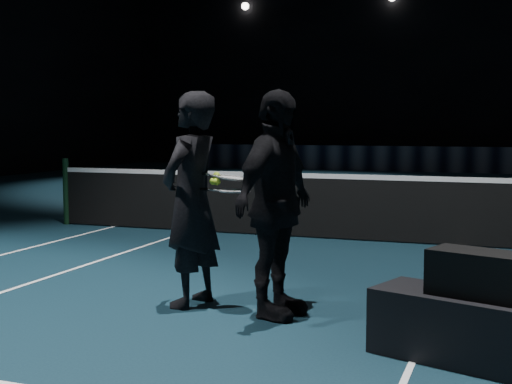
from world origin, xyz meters
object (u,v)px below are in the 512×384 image
racket_lower (234,191)px  tennis_balls (215,180)px  player_a (191,199)px  player_b (275,204)px  racket_bag (489,275)px  racket_upper (232,178)px  player_bench (487,332)px

racket_lower → tennis_balls: (-0.19, 0.03, 0.09)m
player_a → player_b: bearing=90.7°
racket_bag → racket_lower: 2.35m
racket_upper → tennis_balls: racket_upper is taller
player_a → racket_lower: (0.45, -0.05, 0.10)m
racket_lower → racket_upper: (-0.04, 0.05, 0.11)m
racket_lower → tennis_balls: tennis_balls is taller
racket_lower → player_bench: bearing=-12.4°
racket_bag → player_b: player_b is taller
player_bench → player_b: (-1.78, 0.72, 0.74)m
player_a → tennis_balls: (0.25, -0.03, 0.19)m
player_bench → racket_bag: racket_bag is taller
player_bench → racket_lower: (-2.17, 0.77, 0.84)m
tennis_balls → racket_lower: bearing=-8.4°
player_bench → tennis_balls: (-2.37, 0.79, 0.93)m
player_a → player_bench: bearing=80.3°
player_a → racket_upper: (0.40, -0.01, 0.21)m
player_a → tennis_balls: size_ratio=16.33×
player_bench → tennis_balls: tennis_balls is taller
racket_upper → player_b: bearing=-9.1°
player_b → tennis_balls: size_ratio=16.33×
player_bench → player_b: bearing=177.1°
racket_lower → racket_upper: 0.13m
racket_lower → racket_upper: size_ratio=1.00×
racket_bag → player_a: (-2.62, 0.82, 0.34)m
player_b → tennis_balls: bearing=93.4°
racket_upper → player_a: bearing=-178.3°
player_bench → racket_lower: 2.45m
player_a → racket_upper: player_a is taller
racket_bag → player_b: 1.95m
racket_upper → racket_lower: bearing=-42.7°
player_bench → tennis_balls: bearing=-179.5°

